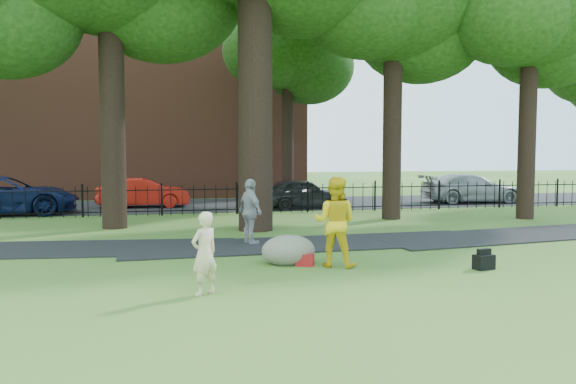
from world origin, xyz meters
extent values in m
plane|color=#335E21|center=(0.00, 0.00, 0.00)|extent=(120.00, 120.00, 0.00)
cube|color=black|center=(1.00, 3.90, 0.00)|extent=(36.07, 3.85, 0.03)
cube|color=black|center=(0.00, 16.00, 0.00)|extent=(80.00, 7.00, 0.02)
cube|color=black|center=(0.00, 12.00, 1.02)|extent=(44.00, 0.04, 0.04)
cube|color=black|center=(0.00, 12.00, 0.18)|extent=(44.00, 0.04, 0.04)
cube|color=brown|center=(-4.00, 24.00, 6.00)|extent=(18.00, 8.00, 12.00)
cylinder|color=black|center=(0.00, 7.00, 5.25)|extent=(1.10, 1.10, 10.50)
ellipsoid|color=black|center=(-7.65, 8.25, 6.82)|extent=(4.80, 4.80, 4.08)
cylinder|color=black|center=(-4.50, 8.50, 4.55)|extent=(0.80, 0.80, 9.10)
cylinder|color=black|center=(5.50, 9.00, 4.20)|extent=(0.70, 0.70, 8.40)
ellipsoid|color=black|center=(6.98, 9.82, 7.44)|extent=(5.28, 5.28, 4.49)
cylinder|color=black|center=(10.50, 8.00, 4.02)|extent=(0.64, 0.64, 8.05)
ellipsoid|color=black|center=(11.89, 8.78, 7.13)|extent=(4.96, 4.96, 4.22)
ellipsoid|color=black|center=(9.26, 7.38, 7.59)|extent=(4.65, 4.65, 3.95)
imported|color=beige|center=(-2.16, -0.98, 0.74)|extent=(0.64, 0.60, 1.47)
imported|color=yellow|center=(0.80, 0.89, 0.99)|extent=(1.20, 1.12, 1.98)
imported|color=#98989C|center=(-0.58, 4.22, 0.90)|extent=(0.81, 1.14, 1.80)
ellipsoid|color=#5E5A4E|center=(-0.13, 1.41, 0.36)|extent=(1.46, 1.27, 0.71)
cube|color=black|center=(3.84, -0.09, 0.16)|extent=(0.47, 0.35, 0.32)
cube|color=maroon|center=(0.17, 1.08, 0.13)|extent=(0.46, 0.39, 0.27)
imported|color=#B4160D|center=(-3.83, 15.50, 0.67)|extent=(4.11, 1.50, 1.35)
imported|color=#0D1A45|center=(-9.17, 13.50, 0.78)|extent=(5.84, 3.12, 1.56)
imported|color=black|center=(3.16, 13.55, 0.68)|extent=(4.11, 1.98, 1.35)
imported|color=#95979E|center=(12.08, 14.57, 0.72)|extent=(5.07, 2.32, 1.44)
camera|label=1|loc=(-2.78, -10.81, 2.50)|focal=35.00mm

